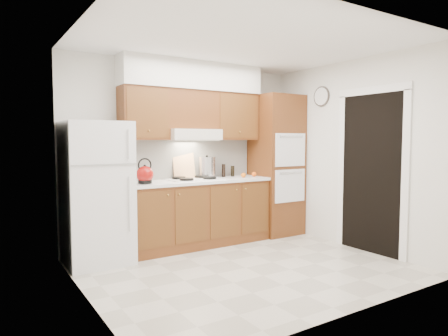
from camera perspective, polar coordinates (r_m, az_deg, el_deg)
name	(u,v)px	position (r m, az deg, el deg)	size (l,w,h in m)	color
floor	(246,268)	(4.84, 3.11, -14.04)	(3.60, 3.60, 0.00)	beige
ceiling	(247,42)	(4.73, 3.24, 17.48)	(3.60, 3.60, 0.00)	white
wall_back	(186,154)	(5.88, -5.42, 2.06)	(3.60, 0.02, 2.60)	silver
wall_left	(86,162)	(3.84, -19.17, 0.83)	(0.02, 3.00, 2.60)	silver
wall_right	(351,154)	(5.84, 17.64, 1.88)	(0.02, 3.00, 2.60)	silver
fridge	(97,193)	(5.07, -17.74, -3.40)	(0.75, 0.72, 1.72)	white
base_cabinets	(198,214)	(5.72, -3.76, -6.55)	(2.11, 0.60, 0.90)	brown
countertop	(198,181)	(5.65, -3.73, -1.87)	(2.13, 0.62, 0.04)	white
backsplash	(188,159)	(5.88, -5.14, 1.29)	(2.11, 0.03, 0.56)	white
oven_cabinet	(276,165)	(6.43, 7.44, 0.42)	(0.70, 0.65, 2.20)	brown
upper_cab_left	(144,114)	(5.45, -11.41, 7.64)	(0.63, 0.33, 0.70)	brown
upper_cab_right	(233,117)	(6.11, 1.28, 7.31)	(0.73, 0.33, 0.70)	brown
range_hood	(192,135)	(5.67, -4.62, 4.77)	(0.75, 0.45, 0.15)	silver
upper_cab_over_hood	(190,110)	(5.74, -4.93, 8.26)	(0.75, 0.33, 0.55)	brown
soffit	(193,76)	(5.80, -4.44, 12.94)	(2.13, 0.36, 0.40)	silver
cooktop	(194,179)	(5.64, -4.27, -1.62)	(0.74, 0.50, 0.01)	white
doorway	(371,174)	(5.63, 20.25, -0.80)	(0.02, 0.90, 2.10)	black
wall_clock	(322,96)	(6.23, 13.76, 9.90)	(0.30, 0.30, 0.02)	#3F3833
kettle	(145,175)	(5.17, -11.24, -0.92)	(0.22, 0.22, 0.22)	maroon
cutting_board	(184,165)	(5.82, -5.76, 0.46)	(0.33, 0.02, 0.44)	tan
stock_pot	(207,167)	(5.93, -2.46, 0.20)	(0.26, 0.26, 0.27)	#B8B8BD
condiment_a	(224,171)	(6.05, -0.05, -0.36)	(0.05, 0.05, 0.19)	black
condiment_b	(213,171)	(5.96, -1.60, -0.44)	(0.06, 0.06, 0.19)	black
condiment_c	(233,171)	(6.13, 1.23, -0.45)	(0.06, 0.06, 0.16)	black
orange_near	(254,174)	(6.12, 4.30, -0.89)	(0.07, 0.07, 0.07)	orange
orange_far	(243,175)	(5.94, 2.80, -1.03)	(0.07, 0.07, 0.07)	orange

